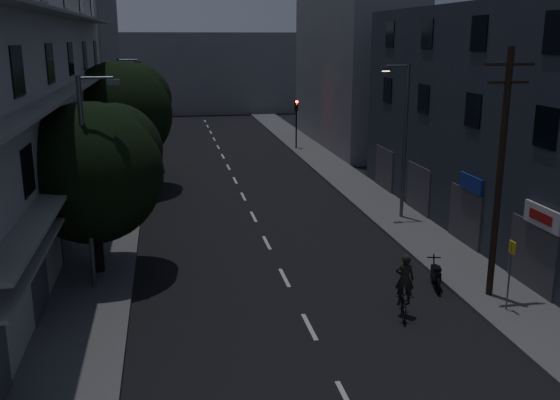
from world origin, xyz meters
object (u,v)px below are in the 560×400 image
object	(u,v)px
bus_stop_sign	(511,263)
utility_pole	(500,170)
cyclist	(404,295)
motorcycle	(436,276)

from	to	relation	value
bus_stop_sign	utility_pole	bearing A→B (deg)	86.62
bus_stop_sign	cyclist	distance (m)	3.85
bus_stop_sign	cyclist	world-z (taller)	bus_stop_sign
bus_stop_sign	motorcycle	distance (m)	3.36
utility_pole	cyclist	size ratio (longest dim) A/B	3.98
motorcycle	cyclist	world-z (taller)	cyclist
utility_pole	bus_stop_sign	world-z (taller)	utility_pole
cyclist	motorcycle	bearing A→B (deg)	62.97
cyclist	utility_pole	bearing A→B (deg)	31.07
utility_pole	cyclist	bearing A→B (deg)	-166.77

